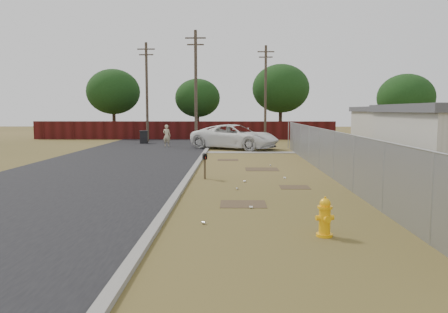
{
  "coord_description": "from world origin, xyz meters",
  "views": [
    {
      "loc": [
        -1.13,
        -18.17,
        2.87
      ],
      "look_at": [
        -1.46,
        -1.47,
        1.1
      ],
      "focal_mm": 35.0,
      "sensor_mm": 36.0,
      "label": 1
    }
  ],
  "objects_px": {
    "pickup_truck": "(235,137)",
    "trash_bin": "(144,137)",
    "pedestrian": "(167,136)",
    "mailbox": "(205,159)",
    "fire_hydrant": "(325,218)"
  },
  "relations": [
    {
      "from": "pickup_truck",
      "to": "trash_bin",
      "type": "relative_size",
      "value": 5.92
    },
    {
      "from": "pickup_truck",
      "to": "pedestrian",
      "type": "height_order",
      "value": "pickup_truck"
    },
    {
      "from": "mailbox",
      "to": "trash_bin",
      "type": "distance_m",
      "value": 20.77
    },
    {
      "from": "fire_hydrant",
      "to": "trash_bin",
      "type": "distance_m",
      "value": 29.71
    },
    {
      "from": "mailbox",
      "to": "pickup_truck",
      "type": "distance_m",
      "value": 14.5
    },
    {
      "from": "mailbox",
      "to": "trash_bin",
      "type": "height_order",
      "value": "trash_bin"
    },
    {
      "from": "fire_hydrant",
      "to": "pedestrian",
      "type": "height_order",
      "value": "pedestrian"
    },
    {
      "from": "trash_bin",
      "to": "fire_hydrant",
      "type": "bearing_deg",
      "value": -70.62
    },
    {
      "from": "fire_hydrant",
      "to": "mailbox",
      "type": "bearing_deg",
      "value": 111.43
    },
    {
      "from": "mailbox",
      "to": "pickup_truck",
      "type": "bearing_deg",
      "value": 84.7
    },
    {
      "from": "mailbox",
      "to": "pedestrian",
      "type": "bearing_deg",
      "value": 103.93
    },
    {
      "from": "pedestrian",
      "to": "pickup_truck",
      "type": "bearing_deg",
      "value": 174.48
    },
    {
      "from": "mailbox",
      "to": "pedestrian",
      "type": "xyz_separation_m",
      "value": [
        -4.09,
        16.49,
        0.01
      ]
    },
    {
      "from": "trash_bin",
      "to": "pickup_truck",
      "type": "bearing_deg",
      "value": -33.54
    },
    {
      "from": "mailbox",
      "to": "trash_bin",
      "type": "relative_size",
      "value": 0.98
    }
  ]
}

